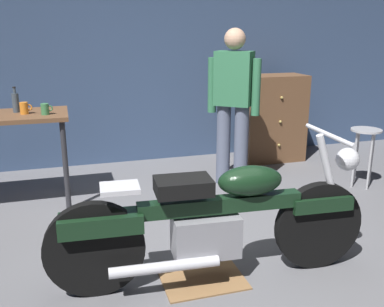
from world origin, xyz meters
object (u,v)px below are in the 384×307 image
(shop_stool, at_px, (365,142))
(bottle, at_px, (16,102))
(mug_orange_travel, at_px, (24,108))
(motorcycle, at_px, (216,219))
(wooden_dresser, at_px, (272,118))
(mug_green_speckled, at_px, (45,109))
(person_standing, at_px, (233,101))

(shop_stool, relative_size, bottle, 2.66)
(mug_orange_travel, distance_m, bottle, 0.15)
(mug_orange_travel, xyz_separation_m, bottle, (-0.08, 0.11, 0.04))
(motorcycle, relative_size, bottle, 9.09)
(wooden_dresser, xyz_separation_m, mug_green_speckled, (-2.72, -0.81, 0.40))
(person_standing, height_order, wooden_dresser, person_standing)
(mug_green_speckled, height_order, bottle, bottle)
(shop_stool, distance_m, wooden_dresser, 1.31)
(person_standing, distance_m, mug_orange_travel, 2.07)
(shop_stool, bearing_deg, mug_orange_travel, 171.83)
(mug_orange_travel, bearing_deg, bottle, 124.71)
(mug_orange_travel, bearing_deg, mug_green_speckled, -25.40)
(person_standing, distance_m, wooden_dresser, 1.17)
(person_standing, xyz_separation_m, mug_green_speckled, (-1.89, -0.09, 0.03))
(mug_green_speckled, bearing_deg, person_standing, 2.60)
(mug_orange_travel, bearing_deg, shop_stool, -8.17)
(person_standing, bearing_deg, bottle, 35.63)
(shop_stool, height_order, bottle, bottle)
(motorcycle, xyz_separation_m, mug_orange_travel, (-1.26, 1.76, 0.51))
(mug_orange_travel, height_order, bottle, bottle)
(person_standing, xyz_separation_m, shop_stool, (1.32, -0.49, -0.43))
(motorcycle, height_order, bottle, bottle)
(mug_green_speckled, relative_size, mug_orange_travel, 0.97)
(mug_green_speckled, height_order, mug_orange_travel, mug_orange_travel)
(wooden_dresser, height_order, bottle, bottle)
(mug_green_speckled, xyz_separation_m, mug_orange_travel, (-0.19, 0.09, 0.00))
(motorcycle, bearing_deg, person_standing, 68.82)
(shop_stool, distance_m, mug_green_speckled, 3.27)
(shop_stool, bearing_deg, mug_green_speckled, 172.91)
(wooden_dresser, bearing_deg, bottle, -168.52)
(motorcycle, bearing_deg, bottle, 129.31)
(mug_green_speckled, xyz_separation_m, bottle, (-0.27, 0.20, 0.05))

